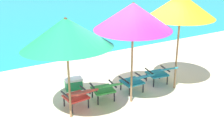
{
  "coord_description": "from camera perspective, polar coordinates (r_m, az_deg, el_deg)",
  "views": [
    {
      "loc": [
        -3.62,
        -6.28,
        3.67
      ],
      "look_at": [
        0.0,
        0.21,
        0.75
      ],
      "focal_mm": 47.8,
      "sensor_mm": 36.0,
      "label": 1
    }
  ],
  "objects": [
    {
      "name": "lounge_chair_far_right",
      "position": [
        8.41,
        9.25,
        -1.71
      ],
      "size": [
        0.64,
        0.93,
        0.68
      ],
      "color": "teal",
      "rests_on": "ground_plane"
    },
    {
      "name": "beach_umbrella_left",
      "position": [
        6.24,
        -8.76,
        5.72
      ],
      "size": [
        2.04,
        2.09,
        2.41
      ],
      "color": "olive",
      "rests_on": "ground_plane"
    },
    {
      "name": "lounge_chair_near_right",
      "position": [
        7.84,
        4.59,
        -3.25
      ],
      "size": [
        0.56,
        0.89,
        0.68
      ],
      "color": "teal",
      "rests_on": "ground_plane"
    },
    {
      "name": "lounge_chair_near_left",
      "position": [
        7.39,
        -1.23,
        -4.8
      ],
      "size": [
        0.62,
        0.92,
        0.68
      ],
      "color": "#338E3D",
      "rests_on": "ground_plane"
    },
    {
      "name": "ocean_band",
      "position": [
        18.91,
        -17.79,
        9.26
      ],
      "size": [
        40.0,
        18.0,
        0.01
      ],
      "primitive_type": "cube",
      "color": "teal",
      "rests_on": "ground_plane"
    },
    {
      "name": "lounge_chair_far_left",
      "position": [
        7.09,
        -6.29,
        -6.11
      ],
      "size": [
        0.62,
        0.93,
        0.68
      ],
      "color": "red",
      "rests_on": "ground_plane"
    },
    {
      "name": "beach_umbrella_right",
      "position": [
        7.78,
        13.05,
        10.58
      ],
      "size": [
        2.07,
        2.08,
        2.6
      ],
      "color": "olive",
      "rests_on": "ground_plane"
    },
    {
      "name": "cooler_box",
      "position": [
        8.26,
        -7.38,
        -3.86
      ],
      "size": [
        0.52,
        0.39,
        0.32
      ],
      "color": "#1E844C",
      "rests_on": "ground_plane"
    },
    {
      "name": "beach_umbrella_center",
      "position": [
        6.85,
        4.07,
        8.91
      ],
      "size": [
        2.23,
        2.23,
        2.51
      ],
      "color": "olive",
      "rests_on": "ground_plane"
    },
    {
      "name": "ground_plane",
      "position": [
        11.5,
        -9.25,
        2.55
      ],
      "size": [
        40.0,
        40.0,
        0.0
      ],
      "primitive_type": "plane",
      "color": "beige"
    }
  ]
}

